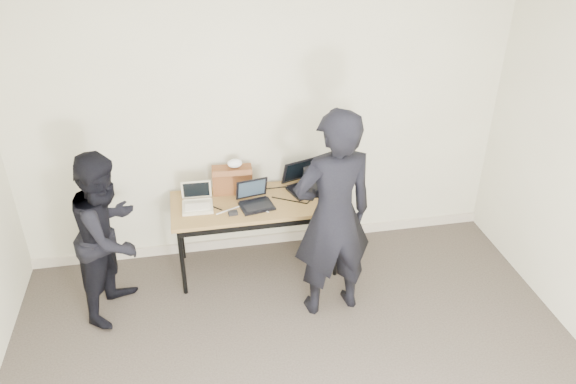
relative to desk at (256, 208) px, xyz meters
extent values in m
cube|color=white|center=(0.14, -1.87, 2.06)|extent=(4.50, 4.50, 0.05)
cube|color=beige|center=(0.14, 0.40, 0.69)|extent=(4.50, 0.05, 2.70)
cube|color=brown|center=(0.00, 0.01, 0.04)|extent=(1.50, 0.66, 0.03)
cylinder|color=black|center=(-0.69, -0.26, -0.32)|extent=(0.04, 0.04, 0.68)
cylinder|color=black|center=(0.69, -0.25, -0.32)|extent=(0.04, 0.04, 0.68)
cylinder|color=black|center=(-0.69, 0.27, -0.32)|extent=(0.04, 0.04, 0.68)
cylinder|color=black|center=(0.69, 0.28, -0.32)|extent=(0.04, 0.04, 0.68)
cube|color=black|center=(0.00, -0.27, -0.02)|extent=(1.40, 0.03, 0.06)
cube|color=beige|center=(-0.51, -0.02, 0.07)|extent=(0.27, 0.23, 0.03)
cube|color=silver|center=(-0.51, -0.04, 0.09)|extent=(0.22, 0.13, 0.01)
cube|color=beige|center=(-0.51, 0.11, 0.18)|extent=(0.26, 0.05, 0.18)
cube|color=black|center=(-0.51, 0.10, 0.18)|extent=(0.23, 0.04, 0.15)
cube|color=beige|center=(-0.51, 0.09, 0.09)|extent=(0.24, 0.02, 0.01)
cube|color=black|center=(0.00, -0.09, 0.07)|extent=(0.32, 0.26, 0.02)
cube|color=black|center=(0.00, -0.11, 0.08)|extent=(0.25, 0.16, 0.01)
cube|color=black|center=(-0.03, 0.04, 0.18)|extent=(0.29, 0.12, 0.20)
cube|color=#26333F|center=(-0.03, 0.04, 0.18)|extent=(0.25, 0.09, 0.16)
cube|color=black|center=(-0.02, 0.02, 0.08)|extent=(0.25, 0.06, 0.01)
cube|color=black|center=(0.51, 0.11, 0.07)|extent=(0.41, 0.35, 0.02)
cube|color=black|center=(0.52, 0.08, 0.09)|extent=(0.31, 0.22, 0.01)
cube|color=black|center=(0.45, 0.27, 0.20)|extent=(0.36, 0.19, 0.23)
cube|color=black|center=(0.45, 0.26, 0.20)|extent=(0.30, 0.16, 0.19)
cube|color=black|center=(0.46, 0.23, 0.08)|extent=(0.30, 0.12, 0.02)
cube|color=brown|center=(-0.18, 0.23, 0.18)|extent=(0.37, 0.18, 0.24)
cube|color=brown|center=(-0.18, 0.17, 0.28)|extent=(0.36, 0.09, 0.07)
cube|color=brown|center=(-0.02, 0.22, 0.16)|extent=(0.02, 0.10, 0.02)
ellipsoid|color=white|center=(-0.15, 0.23, 0.34)|extent=(0.14, 0.11, 0.08)
cube|color=black|center=(0.63, 0.19, 0.15)|extent=(0.32, 0.28, 0.17)
cube|color=black|center=(-0.22, -0.17, 0.07)|extent=(0.08, 0.06, 0.03)
cube|color=silver|center=(-0.23, -0.09, 0.06)|extent=(0.26, 0.12, 0.01)
cube|color=black|center=(0.52, -0.01, 0.06)|extent=(0.17, 0.21, 0.01)
cube|color=black|center=(0.19, 0.21, 0.06)|extent=(0.25, 0.01, 0.01)
cube|color=silver|center=(-0.01, -0.11, 0.06)|extent=(0.19, 0.17, 0.01)
cube|color=black|center=(-0.42, 0.03, 0.06)|extent=(0.24, 0.24, 0.01)
cube|color=black|center=(0.30, -0.03, 0.06)|extent=(0.29, 0.18, 0.01)
imported|color=black|center=(0.53, -0.65, 0.25)|extent=(0.72, 0.52, 1.83)
imported|color=black|center=(-1.23, -0.31, 0.07)|extent=(0.79, 0.88, 1.47)
cube|color=#BFB39E|center=(0.14, 0.36, -0.61)|extent=(4.50, 0.03, 0.10)
camera|label=1|loc=(-0.51, -4.25, 2.66)|focal=35.00mm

